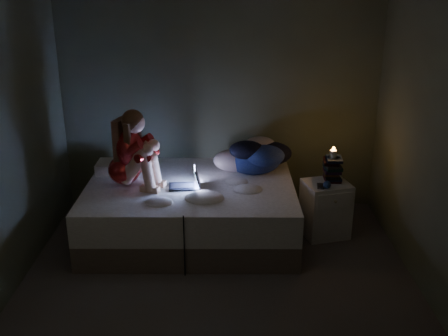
{
  "coord_description": "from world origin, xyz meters",
  "views": [
    {
      "loc": [
        0.07,
        -3.98,
        2.66
      ],
      "look_at": [
        0.05,
        1.0,
        0.8
      ],
      "focal_mm": 42.29,
      "sensor_mm": 36.0,
      "label": 1
    }
  ],
  "objects_px": {
    "phone": "(318,185)",
    "candle": "(333,153)",
    "laptop": "(184,177)",
    "bed": "(191,209)",
    "woman": "(123,148)",
    "nightstand": "(325,209)"
  },
  "relations": [
    {
      "from": "woman",
      "to": "nightstand",
      "type": "bearing_deg",
      "value": 18.54
    },
    {
      "from": "bed",
      "to": "phone",
      "type": "distance_m",
      "value": 1.35
    },
    {
      "from": "candle",
      "to": "phone",
      "type": "distance_m",
      "value": 0.37
    },
    {
      "from": "bed",
      "to": "candle",
      "type": "bearing_deg",
      "value": 2.78
    },
    {
      "from": "woman",
      "to": "bed",
      "type": "bearing_deg",
      "value": 21.22
    },
    {
      "from": "bed",
      "to": "laptop",
      "type": "height_order",
      "value": "laptop"
    },
    {
      "from": "laptop",
      "to": "candle",
      "type": "bearing_deg",
      "value": 2.07
    },
    {
      "from": "bed",
      "to": "phone",
      "type": "relative_size",
      "value": 15.31
    },
    {
      "from": "candle",
      "to": "bed",
      "type": "bearing_deg",
      "value": -177.22
    },
    {
      "from": "bed",
      "to": "woman",
      "type": "bearing_deg",
      "value": -175.68
    },
    {
      "from": "laptop",
      "to": "nightstand",
      "type": "relative_size",
      "value": 0.53
    },
    {
      "from": "woman",
      "to": "phone",
      "type": "bearing_deg",
      "value": 16.38
    },
    {
      "from": "phone",
      "to": "candle",
      "type": "bearing_deg",
      "value": 63.19
    },
    {
      "from": "nightstand",
      "to": "candle",
      "type": "bearing_deg",
      "value": 34.6
    },
    {
      "from": "laptop",
      "to": "nightstand",
      "type": "height_order",
      "value": "laptop"
    },
    {
      "from": "nightstand",
      "to": "candle",
      "type": "height_order",
      "value": "candle"
    },
    {
      "from": "nightstand",
      "to": "candle",
      "type": "distance_m",
      "value": 0.61
    },
    {
      "from": "candle",
      "to": "laptop",
      "type": "bearing_deg",
      "value": -173.41
    },
    {
      "from": "laptop",
      "to": "candle",
      "type": "height_order",
      "value": "candle"
    },
    {
      "from": "candle",
      "to": "phone",
      "type": "xyz_separation_m",
      "value": [
        -0.16,
        -0.14,
        -0.3
      ]
    },
    {
      "from": "bed",
      "to": "woman",
      "type": "distance_m",
      "value": 0.97
    },
    {
      "from": "woman",
      "to": "nightstand",
      "type": "height_order",
      "value": "woman"
    }
  ]
}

